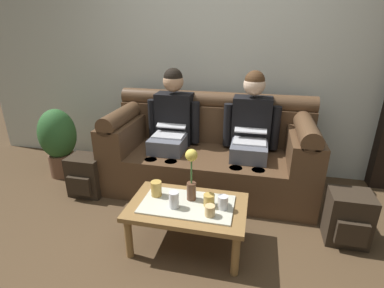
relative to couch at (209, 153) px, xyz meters
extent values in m
plane|color=#4C3823|center=(0.00, -1.17, -0.37)|extent=(14.00, 14.00, 0.00)
cube|color=silver|center=(0.00, 0.53, 1.08)|extent=(6.00, 0.12, 2.90)
cube|color=#513823|center=(0.00, -0.07, -0.16)|extent=(2.07, 0.88, 0.42)
cube|color=#513823|center=(0.00, 0.26, 0.25)|extent=(2.07, 0.22, 0.40)
cylinder|color=#513823|center=(0.00, 0.26, 0.50)|extent=(2.07, 0.18, 0.18)
cube|color=#513823|center=(-0.90, -0.07, 0.19)|extent=(0.28, 0.88, 0.28)
cylinder|color=#513823|center=(-0.90, -0.07, 0.37)|extent=(0.18, 0.88, 0.18)
cube|color=#513823|center=(0.90, -0.07, 0.19)|extent=(0.28, 0.88, 0.28)
cylinder|color=#513823|center=(0.90, -0.07, 0.37)|extent=(0.18, 0.88, 0.18)
cube|color=#595B66|center=(-0.40, -0.13, 0.12)|extent=(0.34, 0.40, 0.15)
cylinder|color=#595B66|center=(-0.50, -0.39, -0.16)|extent=(0.12, 0.12, 0.42)
cylinder|color=#595B66|center=(-0.30, -0.39, -0.16)|extent=(0.12, 0.12, 0.42)
cube|color=black|center=(-0.40, 0.11, 0.32)|extent=(0.38, 0.22, 0.54)
cylinder|color=black|center=(-0.64, 0.07, 0.30)|extent=(0.09, 0.09, 0.44)
cylinder|color=black|center=(-0.17, 0.07, 0.30)|extent=(0.09, 0.09, 0.44)
sphere|color=tan|center=(-0.40, 0.09, 0.71)|extent=(0.21, 0.21, 0.21)
sphere|color=black|center=(-0.40, 0.09, 0.75)|extent=(0.19, 0.19, 0.19)
cube|color=silver|center=(-0.40, -0.11, 0.20)|extent=(0.31, 0.22, 0.02)
cube|color=silver|center=(-0.40, 0.05, 0.31)|extent=(0.31, 0.20, 0.11)
cube|color=black|center=(-0.40, 0.04, 0.30)|extent=(0.27, 0.17, 0.09)
cube|color=#595B66|center=(0.40, -0.13, 0.12)|extent=(0.34, 0.40, 0.15)
cylinder|color=#595B66|center=(0.30, -0.39, -0.16)|extent=(0.12, 0.12, 0.42)
cylinder|color=#595B66|center=(0.50, -0.39, -0.16)|extent=(0.12, 0.12, 0.42)
cube|color=black|center=(0.40, 0.11, 0.32)|extent=(0.38, 0.22, 0.54)
cylinder|color=black|center=(0.17, 0.07, 0.30)|extent=(0.09, 0.09, 0.44)
cylinder|color=black|center=(0.64, 0.07, 0.30)|extent=(0.09, 0.09, 0.44)
sphere|color=beige|center=(0.40, 0.09, 0.71)|extent=(0.21, 0.21, 0.21)
sphere|color=#472D19|center=(0.40, 0.09, 0.75)|extent=(0.19, 0.19, 0.19)
cube|color=silver|center=(0.40, -0.11, 0.20)|extent=(0.31, 0.22, 0.02)
cube|color=silver|center=(0.40, 0.04, 0.31)|extent=(0.31, 0.20, 0.09)
cube|color=black|center=(0.40, 0.03, 0.31)|extent=(0.27, 0.18, 0.07)
cube|color=olive|center=(0.00, -0.98, -0.03)|extent=(0.88, 0.54, 0.04)
cube|color=beige|center=(0.00, -0.98, 0.00)|extent=(0.68, 0.38, 0.01)
cylinder|color=olive|center=(-0.39, -1.20, -0.21)|extent=(0.06, 0.06, 0.33)
cylinder|color=olive|center=(0.39, -1.20, -0.21)|extent=(0.06, 0.06, 0.33)
cylinder|color=olive|center=(-0.39, -0.76, -0.21)|extent=(0.06, 0.06, 0.33)
cylinder|color=olive|center=(0.39, -0.76, -0.21)|extent=(0.06, 0.06, 0.33)
cylinder|color=brown|center=(0.02, -0.91, 0.07)|extent=(0.07, 0.07, 0.14)
cylinder|color=#3D7538|center=(0.02, -0.91, 0.24)|extent=(0.01, 0.01, 0.20)
sphere|color=#E5CC4C|center=(0.02, -0.91, 0.37)|extent=(0.09, 0.09, 0.09)
cylinder|color=gold|center=(0.16, -0.97, 0.05)|extent=(0.08, 0.08, 0.09)
cylinder|color=gold|center=(-0.26, -0.92, 0.06)|extent=(0.08, 0.08, 0.12)
cylinder|color=silver|center=(0.26, -0.98, 0.05)|extent=(0.07, 0.07, 0.10)
cylinder|color=silver|center=(-0.08, -1.05, 0.06)|extent=(0.07, 0.07, 0.12)
cylinder|color=#DBB77A|center=(0.19, -1.09, 0.04)|extent=(0.07, 0.07, 0.08)
cube|color=#2D2319|center=(1.21, -0.64, -0.16)|extent=(0.32, 0.27, 0.42)
cube|color=#2D2319|center=(1.21, -0.79, -0.21)|extent=(0.22, 0.05, 0.19)
cube|color=#2D2319|center=(-1.18, -0.45, -0.17)|extent=(0.33, 0.26, 0.41)
cube|color=#2D2319|center=(-1.18, -0.60, -0.21)|extent=(0.23, 0.05, 0.18)
cylinder|color=brown|center=(-1.69, -0.14, -0.24)|extent=(0.28, 0.28, 0.26)
ellipsoid|color=#2D602D|center=(-1.69, -0.14, 0.13)|extent=(0.40, 0.40, 0.56)
camera|label=1|loc=(0.45, -2.79, 1.22)|focal=27.44mm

